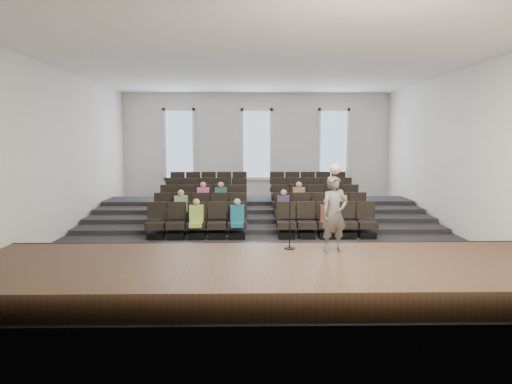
% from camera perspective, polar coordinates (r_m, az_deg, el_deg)
% --- Properties ---
extents(ground, '(14.00, 14.00, 0.00)m').
position_cam_1_polar(ground, '(14.14, 0.66, -5.30)').
color(ground, black).
rests_on(ground, ground).
extents(ceiling, '(12.00, 14.00, 0.02)m').
position_cam_1_polar(ceiling, '(14.00, 0.69, 15.20)').
color(ceiling, white).
rests_on(ceiling, ground).
extents(wall_back, '(12.00, 0.04, 5.00)m').
position_cam_1_polar(wall_back, '(20.86, 0.08, 5.43)').
color(wall_back, white).
rests_on(wall_back, ground).
extents(wall_front, '(12.00, 0.04, 5.00)m').
position_cam_1_polar(wall_front, '(6.84, 2.47, 3.19)').
color(wall_front, white).
rests_on(wall_front, ground).
extents(wall_left, '(0.04, 14.00, 5.00)m').
position_cam_1_polar(wall_left, '(14.93, -23.18, 4.47)').
color(wall_left, white).
rests_on(wall_left, ground).
extents(wall_right, '(0.04, 14.00, 5.00)m').
position_cam_1_polar(wall_right, '(15.26, 23.96, 4.47)').
color(wall_right, white).
rests_on(wall_right, ground).
extents(stage, '(11.80, 3.60, 0.50)m').
position_cam_1_polar(stage, '(9.13, 1.64, -10.32)').
color(stage, '#432E1C').
rests_on(stage, ground).
extents(stage_lip, '(11.80, 0.06, 0.52)m').
position_cam_1_polar(stage_lip, '(10.84, 1.20, -7.61)').
color(stage_lip, black).
rests_on(stage_lip, ground).
extents(risers, '(11.80, 4.80, 0.60)m').
position_cam_1_polar(risers, '(17.22, 0.34, -2.50)').
color(risers, black).
rests_on(risers, ground).
extents(seating_rows, '(6.80, 4.70, 1.67)m').
position_cam_1_polar(seating_rows, '(15.54, 0.49, -1.68)').
color(seating_rows, black).
rests_on(seating_rows, ground).
extents(windows, '(8.44, 0.10, 3.24)m').
position_cam_1_polar(windows, '(20.79, 0.09, 5.98)').
color(windows, white).
rests_on(windows, wall_back).
extents(audience, '(5.45, 2.64, 1.10)m').
position_cam_1_polar(audience, '(14.44, -0.24, -1.71)').
color(audience, '#A8C64F').
rests_on(audience, seating_rows).
extents(speaker, '(0.68, 0.54, 1.64)m').
position_cam_1_polar(speaker, '(9.96, 9.77, -2.69)').
color(speaker, '#5D5B59').
rests_on(speaker, stage).
extents(mic_stand, '(0.24, 0.24, 1.45)m').
position_cam_1_polar(mic_stand, '(10.11, 4.23, -4.71)').
color(mic_stand, black).
rests_on(mic_stand, stage).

